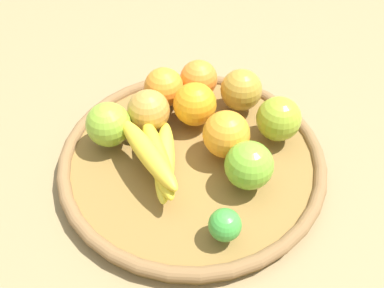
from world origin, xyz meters
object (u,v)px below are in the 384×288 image
Objects in this scene: banana_bunch at (157,157)px; apple_2 at (279,119)px; orange_3 at (195,104)px; lime_0 at (225,225)px; apple_4 at (108,125)px; apple_0 at (241,90)px; apple_3 at (249,165)px; orange_1 at (199,79)px; apple_1 at (149,111)px; orange_0 at (164,87)px; orange_2 at (226,134)px.

apple_2 is (0.22, -0.06, 0.01)m from banana_bunch.
lime_0 is at bearing -116.87° from orange_3.
lime_0 is at bearing -81.70° from apple_4.
apple_3 is at bearing -127.61° from apple_0.
apple_0 reaches higher than orange_1.
apple_1 is at bearing -170.03° from orange_1.
lime_0 is (-0.10, -0.30, -0.01)m from orange_0.
apple_0 is at bearing 89.72° from apple_2.
orange_3 reaches higher than lime_0.
apple_1 is 0.18m from apple_0.
orange_3 is (-0.10, 0.02, 0.00)m from apple_0.
orange_0 is at bearing 102.20° from orange_3.
apple_2 is (0.10, -0.02, -0.00)m from orange_2.
apple_4 is at bearing 121.78° from apple_3.
apple_0 is 0.10m from orange_3.
apple_3 is 0.11m from lime_0.
apple_2 and orange_3 have the same top height.
apple_0 and apple_4 have the same top height.
apple_1 is 0.98× the size of apple_3.
orange_2 is 0.44× the size of banana_bunch.
orange_0 is at bearing 89.40° from apple_3.
orange_1 is 0.07m from orange_0.
orange_2 is 0.15m from apple_1.
apple_0 is at bearing -61.87° from orange_1.
orange_2 is at bearing -85.86° from orange_0.
banana_bunch is 0.22m from apple_0.
apple_0 is at bearing 37.01° from orange_2.
orange_2 is 1.03× the size of apple_3.
orange_1 is at bearing 69.32° from orange_2.
banana_bunch is 0.11m from apple_1.
orange_3 is (0.02, -0.08, 0.00)m from orange_0.
apple_3 is 0.98× the size of orange_3.
orange_0 is 0.08m from orange_3.
orange_0 is (-0.07, 0.02, 0.00)m from orange_1.
apple_0 and orange_3 have the same top height.
apple_4 is 1.61× the size of lime_0.
apple_0 is at bearing -40.52° from orange_0.
apple_1 is (-0.07, 0.13, -0.00)m from orange_2.
banana_bunch is at bearing -169.01° from apple_0.
apple_2 is 0.30m from apple_4.
lime_0 is (-0.11, -0.13, -0.02)m from orange_2.
apple_1 reaches higher than banana_bunch.
orange_3 is at bearing 83.49° from apple_3.
apple_0 is (0.04, -0.08, 0.00)m from orange_1.
orange_0 is at bearing 52.42° from banana_bunch.
apple_4 is 0.14m from orange_0.
orange_1 is 0.40× the size of banana_bunch.
orange_1 is 0.33m from lime_0.
apple_4 reaches higher than orange_0.
orange_1 is at bearing 47.78° from orange_3.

